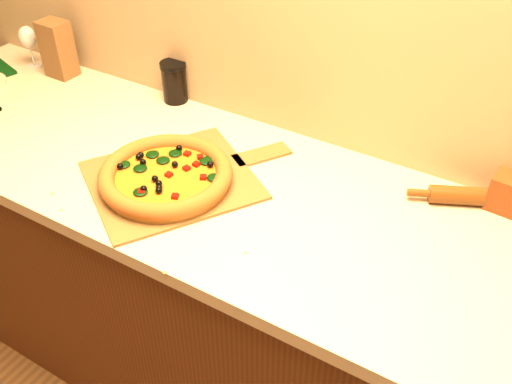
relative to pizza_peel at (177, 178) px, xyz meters
name	(u,v)px	position (x,y,z in m)	size (l,w,h in m)	color
cabinet	(281,325)	(0.31, 0.05, -0.47)	(2.80, 0.65, 0.86)	#4B2810
countertop	(285,213)	(0.31, 0.05, -0.02)	(2.84, 0.68, 0.04)	beige
pizza_peel	(177,178)	(0.00, 0.00, 0.00)	(0.54, 0.59, 0.01)	brown
pizza	(166,176)	(-0.01, -0.03, 0.03)	(0.35, 0.35, 0.05)	#C17630
rolling_pin	(477,197)	(0.72, 0.31, 0.02)	(0.33, 0.17, 0.05)	#56310E
wine_glass	(28,38)	(-0.87, 0.28, 0.10)	(0.06, 0.06, 0.15)	silver
paper_bag	(58,49)	(-0.73, 0.29, 0.09)	(0.10, 0.08, 0.20)	brown
dark_jar	(174,82)	(-0.27, 0.35, 0.06)	(0.08, 0.08, 0.13)	black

